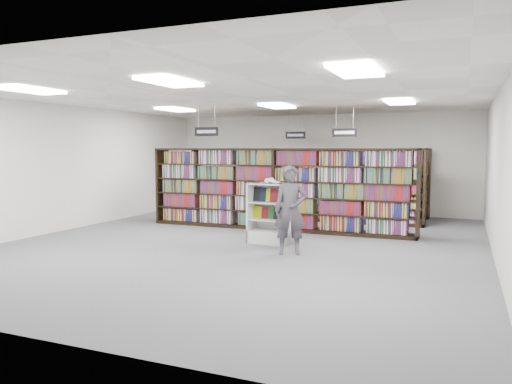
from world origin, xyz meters
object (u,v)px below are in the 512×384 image
at_px(bookshelf_row_near, 277,189).
at_px(endcap_display, 271,222).
at_px(open_book, 270,182).
at_px(shopper, 290,210).

xyz_separation_m(bookshelf_row_near, endcap_display, (0.51, -1.78, -0.58)).
relative_size(open_book, shopper, 0.39).
height_order(open_book, shopper, shopper).
xyz_separation_m(bookshelf_row_near, open_book, (0.48, -1.78, 0.31)).
height_order(endcap_display, shopper, shopper).
bearing_deg(endcap_display, shopper, -44.61).
bearing_deg(open_book, shopper, -51.24).
distance_m(bookshelf_row_near, shopper, 2.99).
relative_size(bookshelf_row_near, shopper, 3.98).
relative_size(endcap_display, shopper, 0.76).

